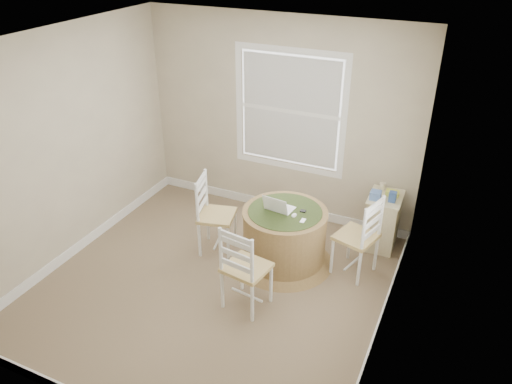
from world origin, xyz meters
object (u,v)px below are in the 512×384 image
at_px(chair_left, 217,215).
at_px(corner_chest, 382,221).
at_px(round_table, 284,235).
at_px(chair_near, 247,267).
at_px(laptop, 279,207).
at_px(chair_right, 356,236).

xyz_separation_m(chair_left, corner_chest, (1.76, 0.92, -0.14)).
height_order(round_table, chair_near, chair_near).
distance_m(round_table, chair_near, 0.85).
xyz_separation_m(chair_near, laptop, (-0.01, 0.85, 0.24)).
bearing_deg(corner_chest, laptop, -142.94).
bearing_deg(corner_chest, chair_right, -105.24).
height_order(round_table, laptop, laptop).
bearing_deg(chair_right, laptop, -63.81).
xyz_separation_m(laptop, corner_chest, (1.02, 0.81, -0.37)).
relative_size(chair_left, chair_near, 1.00).
distance_m(chair_near, chair_right, 1.32).
distance_m(chair_right, corner_chest, 0.70).
distance_m(chair_left, laptop, 0.78).
relative_size(chair_right, laptop, 2.93).
height_order(chair_near, laptop, chair_near).
bearing_deg(chair_right, corner_chest, -177.42).
bearing_deg(chair_left, round_table, -97.14).
height_order(round_table, chair_left, chair_left).
height_order(chair_left, chair_near, same).
bearing_deg(round_table, chair_right, 9.35).
bearing_deg(chair_right, round_table, -62.43).
distance_m(chair_left, chair_near, 1.06).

